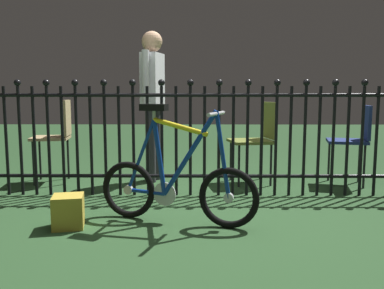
# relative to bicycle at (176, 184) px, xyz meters

# --- Properties ---
(ground_plane) EXTENTS (20.00, 20.00, 0.00)m
(ground_plane) POSITION_rel_bicycle_xyz_m (0.23, 0.12, -0.30)
(ground_plane) COLOR #254423
(iron_fence) EXTENTS (4.63, 0.07, 1.14)m
(iron_fence) POSITION_rel_bicycle_xyz_m (0.15, 0.84, 0.29)
(iron_fence) COLOR black
(iron_fence) RESTS_ON ground
(bicycle) EXTENTS (1.20, 0.50, 0.89)m
(bicycle) POSITION_rel_bicycle_xyz_m (0.00, 0.00, 0.00)
(bicycle) COLOR black
(bicycle) RESTS_ON ground
(chair_olive) EXTENTS (0.50, 0.50, 0.88)m
(chair_olive) POSITION_rel_bicycle_xyz_m (0.82, 1.40, 0.23)
(chair_olive) COLOR black
(chair_olive) RESTS_ON ground
(chair_tan) EXTENTS (0.44, 0.44, 0.90)m
(chair_tan) POSITION_rel_bicycle_xyz_m (-1.36, 1.42, 0.26)
(chair_tan) COLOR black
(chair_tan) RESTS_ON ground
(chair_navy) EXTENTS (0.48, 0.47, 0.84)m
(chair_navy) POSITION_rel_bicycle_xyz_m (1.82, 1.30, 0.23)
(chair_navy) COLOR black
(chair_navy) RESTS_ON ground
(person_visitor) EXTENTS (0.25, 0.46, 1.63)m
(person_visitor) POSITION_rel_bicycle_xyz_m (-0.33, 1.49, 0.68)
(person_visitor) COLOR #2D2D33
(person_visitor) RESTS_ON ground
(display_crate) EXTENTS (0.25, 0.25, 0.24)m
(display_crate) POSITION_rel_bicycle_xyz_m (-0.77, -0.12, -0.18)
(display_crate) COLOR #B29933
(display_crate) RESTS_ON ground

